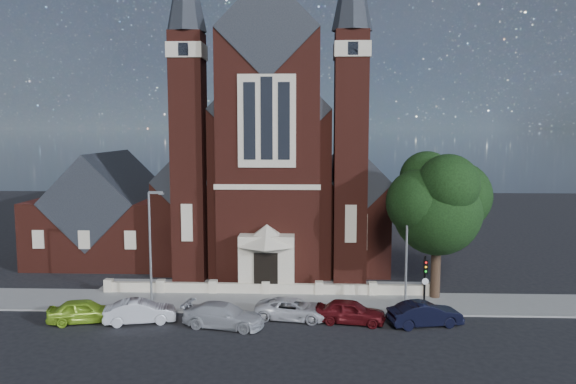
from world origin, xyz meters
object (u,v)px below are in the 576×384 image
traffic_signal (425,277)px  car_white_suv (293,309)px  car_silver_a (140,312)px  car_dark_red (350,311)px  car_navy (425,314)px  parish_hall (109,217)px  church (278,170)px  car_lime_van (84,311)px  street_tree (440,205)px  car_silver_b (224,315)px  street_lamp_left (151,240)px  street_lamp_right (408,242)px

traffic_signal → car_white_suv: bearing=-171.6°
car_silver_a → car_dark_red: (13.51, 0.49, 0.02)m
car_navy → parish_hall: bearing=43.6°
car_dark_red → church: bearing=24.4°
traffic_signal → car_lime_van: size_ratio=0.89×
car_silver_a → car_white_suv: size_ratio=0.93×
church → car_navy: (10.59, -22.77, -7.42)m
street_tree → car_silver_a: bearing=-164.3°
car_navy → traffic_signal: bearing=-22.8°
car_silver_a → car_silver_b: (5.49, -0.54, 0.01)m
street_lamp_left → car_silver_a: 5.55m
street_lamp_right → car_lime_van: street_lamp_right is taller
traffic_signal → car_dark_red: bearing=-159.3°
church → street_tree: church is taller
church → parish_hall: bearing=-162.8°
street_lamp_right → car_silver_b: size_ratio=1.56×
street_lamp_right → car_dark_red: size_ratio=1.81×
parish_hall → car_silver_b: parish_hall is taller
street_lamp_left → traffic_signal: (18.91, -1.57, -2.02)m
car_dark_red → traffic_signal: bearing=-59.6°
car_white_suv → car_navy: size_ratio=1.05×
church → car_white_suv: 23.18m
church → car_dark_red: church is taller
street_lamp_left → car_navy: (18.50, -3.83, -3.83)m
street_lamp_left → car_white_suv: street_lamp_left is taller
car_silver_a → car_white_suv: 9.85m
church → car_lime_van: 26.64m
car_white_suv → traffic_signal: bearing=-72.6°
car_silver_a → street_lamp_left: bearing=-8.8°
street_lamp_right → traffic_signal: 2.71m
car_lime_van → car_navy: (21.81, 0.22, -0.00)m
church → car_silver_b: 24.71m
car_lime_van → car_silver_a: bearing=-102.0°
car_navy → street_lamp_right: bearing=-5.1°
parish_hall → street_tree: street_tree is taller
street_lamp_right → car_silver_a: street_lamp_right is taller
car_silver_a → car_navy: car_navy is taller
street_lamp_right → traffic_signal: street_lamp_right is taller
car_white_suv → car_navy: car_navy is taller
street_tree → street_lamp_left: (-20.51, -1.71, -2.36)m
parish_hall → traffic_signal: 31.20m
street_lamp_left → car_navy: size_ratio=1.74×
church → street_lamp_left: size_ratio=4.31×
church → street_lamp_right: 21.76m
street_tree → car_lime_van: 25.28m
street_tree → street_lamp_right: bearing=-145.7°
street_lamp_left → car_silver_a: size_ratio=1.79×
car_silver_a → car_dark_red: car_dark_red is taller
car_white_suv → car_dark_red: (3.72, -0.62, 0.08)m
street_lamp_left → car_dark_red: size_ratio=1.81×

